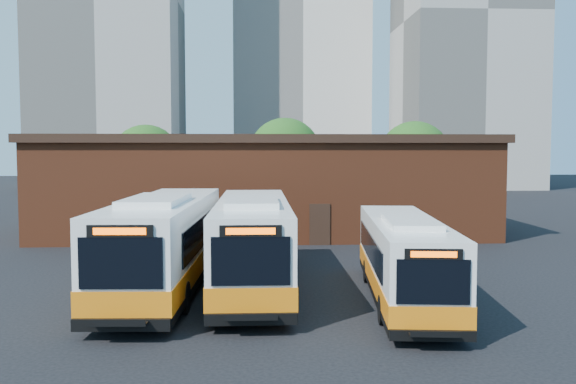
{
  "coord_description": "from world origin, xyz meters",
  "views": [
    {
      "loc": [
        -0.76,
        -20.76,
        5.52
      ],
      "look_at": [
        0.83,
        7.98,
        3.51
      ],
      "focal_mm": 38.0,
      "sensor_mm": 36.0,
      "label": 1
    }
  ],
  "objects": [
    {
      "name": "bus_east",
      "position": [
        4.69,
        0.96,
        1.44
      ],
      "size": [
        3.54,
        11.76,
        3.16
      ],
      "rotation": [
        0.0,
        0.0,
        -0.1
      ],
      "color": "white",
      "rests_on": "ground"
    },
    {
      "name": "transit_worker",
      "position": [
        0.14,
        -1.11,
        0.89
      ],
      "size": [
        0.64,
        0.76,
        1.78
      ],
      "primitive_type": "imported",
      "rotation": [
        0.0,
        0.0,
        1.95
      ],
      "color": "black",
      "rests_on": "ground"
    },
    {
      "name": "ground",
      "position": [
        0.0,
        0.0,
        0.0
      ],
      "size": [
        220.0,
        220.0,
        0.0
      ],
      "primitive_type": "plane",
      "color": "black"
    },
    {
      "name": "bus_midwest",
      "position": [
        -4.28,
        3.33,
        1.72
      ],
      "size": [
        3.5,
        14.04,
        3.79
      ],
      "rotation": [
        0.0,
        0.0,
        -0.05
      ],
      "color": "white",
      "rests_on": "ground"
    },
    {
      "name": "tree_east",
      "position": [
        13.0,
        31.0,
        4.83
      ],
      "size": [
        6.24,
        6.24,
        7.96
      ],
      "color": "#382314",
      "rests_on": "ground"
    },
    {
      "name": "tree_west",
      "position": [
        -10.0,
        32.0,
        4.64
      ],
      "size": [
        6.0,
        6.0,
        7.65
      ],
      "color": "#382314",
      "rests_on": "ground"
    },
    {
      "name": "bus_mideast",
      "position": [
        -0.83,
        3.59,
        1.68
      ],
      "size": [
        2.94,
        13.61,
        3.7
      ],
      "rotation": [
        0.0,
        0.0,
        -0.01
      ],
      "color": "white",
      "rests_on": "ground"
    },
    {
      "name": "tree_mid",
      "position": [
        2.0,
        34.0,
        5.08
      ],
      "size": [
        6.56,
        6.56,
        8.36
      ],
      "color": "#382314",
      "rests_on": "ground"
    },
    {
      "name": "tower_center",
      "position": [
        7.0,
        86.0,
        30.34
      ],
      "size": [
        22.0,
        20.0,
        61.2
      ],
      "color": "silver",
      "rests_on": "ground"
    },
    {
      "name": "depot_building",
      "position": [
        0.0,
        20.0,
        3.26
      ],
      "size": [
        28.6,
        12.6,
        6.4
      ],
      "color": "brown",
      "rests_on": "ground"
    },
    {
      "name": "tower_right",
      "position": [
        30.0,
        68.0,
        24.34
      ],
      "size": [
        18.0,
        18.0,
        49.2
      ],
      "color": "#AAA49C",
      "rests_on": "ground"
    }
  ]
}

